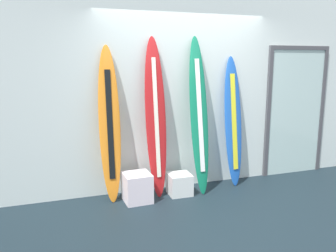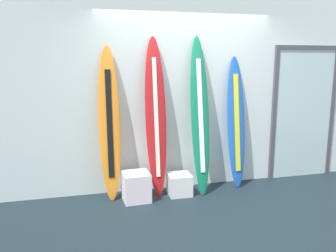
{
  "view_description": "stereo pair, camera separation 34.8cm",
  "coord_description": "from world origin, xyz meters",
  "px_view_note": "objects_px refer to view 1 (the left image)",
  "views": [
    {
      "loc": [
        -1.78,
        -3.36,
        1.85
      ],
      "look_at": [
        -0.32,
        0.95,
        0.97
      ],
      "focal_mm": 36.52,
      "sensor_mm": 36.0,
      "label": 1
    },
    {
      "loc": [
        -1.45,
        -3.46,
        1.85
      ],
      "look_at": [
        -0.32,
        0.95,
        0.97
      ],
      "focal_mm": 36.52,
      "sensor_mm": 36.0,
      "label": 2
    }
  ],
  "objects_px": {
    "display_block_left": "(137,187)",
    "display_block_center": "(179,184)",
    "glass_door": "(295,109)",
    "surfboard_emerald": "(199,116)",
    "surfboard_cobalt": "(233,123)",
    "surfboard_sunset": "(110,126)",
    "surfboard_crimson": "(156,118)"
  },
  "relations": [
    {
      "from": "surfboard_sunset",
      "to": "surfboard_crimson",
      "type": "height_order",
      "value": "surfboard_crimson"
    },
    {
      "from": "surfboard_emerald",
      "to": "surfboard_cobalt",
      "type": "height_order",
      "value": "surfboard_emerald"
    },
    {
      "from": "surfboard_cobalt",
      "to": "glass_door",
      "type": "height_order",
      "value": "glass_door"
    },
    {
      "from": "surfboard_crimson",
      "to": "display_block_center",
      "type": "xyz_separation_m",
      "value": [
        0.31,
        -0.11,
        -0.94
      ]
    },
    {
      "from": "surfboard_emerald",
      "to": "surfboard_cobalt",
      "type": "distance_m",
      "value": 0.61
    },
    {
      "from": "display_block_center",
      "to": "glass_door",
      "type": "height_order",
      "value": "glass_door"
    },
    {
      "from": "display_block_left",
      "to": "display_block_center",
      "type": "xyz_separation_m",
      "value": [
        0.62,
        0.05,
        -0.04
      ]
    },
    {
      "from": "display_block_center",
      "to": "glass_door",
      "type": "relative_size",
      "value": 0.15
    },
    {
      "from": "surfboard_cobalt",
      "to": "display_block_left",
      "type": "distance_m",
      "value": 1.7
    },
    {
      "from": "surfboard_sunset",
      "to": "surfboard_crimson",
      "type": "bearing_deg",
      "value": -1.34
    },
    {
      "from": "surfboard_cobalt",
      "to": "glass_door",
      "type": "bearing_deg",
      "value": 6.88
    },
    {
      "from": "surfboard_emerald",
      "to": "glass_door",
      "type": "height_order",
      "value": "surfboard_emerald"
    },
    {
      "from": "surfboard_cobalt",
      "to": "surfboard_sunset",
      "type": "bearing_deg",
      "value": -179.55
    },
    {
      "from": "surfboard_cobalt",
      "to": "display_block_center",
      "type": "relative_size",
      "value": 6.02
    },
    {
      "from": "surfboard_crimson",
      "to": "display_block_left",
      "type": "relative_size",
      "value": 5.7
    },
    {
      "from": "surfboard_emerald",
      "to": "surfboard_cobalt",
      "type": "xyz_separation_m",
      "value": [
        0.59,
        0.08,
        -0.14
      ]
    },
    {
      "from": "surfboard_cobalt",
      "to": "display_block_left",
      "type": "bearing_deg",
      "value": -172.71
    },
    {
      "from": "surfboard_crimson",
      "to": "surfboard_sunset",
      "type": "bearing_deg",
      "value": 178.66
    },
    {
      "from": "surfboard_sunset",
      "to": "surfboard_cobalt",
      "type": "bearing_deg",
      "value": 0.45
    },
    {
      "from": "display_block_center",
      "to": "surfboard_emerald",
      "type": "bearing_deg",
      "value": 10.9
    },
    {
      "from": "surfboard_emerald",
      "to": "display_block_center",
      "type": "relative_size",
      "value": 6.88
    },
    {
      "from": "surfboard_emerald",
      "to": "surfboard_cobalt",
      "type": "bearing_deg",
      "value": 8.16
    },
    {
      "from": "surfboard_sunset",
      "to": "surfboard_cobalt",
      "type": "xyz_separation_m",
      "value": [
        1.83,
        0.01,
        -0.07
      ]
    },
    {
      "from": "display_block_center",
      "to": "glass_door",
      "type": "xyz_separation_m",
      "value": [
        2.12,
        0.29,
        0.92
      ]
    },
    {
      "from": "display_block_center",
      "to": "surfboard_cobalt",
      "type": "bearing_deg",
      "value": 9.1
    },
    {
      "from": "surfboard_cobalt",
      "to": "display_block_center",
      "type": "height_order",
      "value": "surfboard_cobalt"
    },
    {
      "from": "surfboard_crimson",
      "to": "glass_door",
      "type": "height_order",
      "value": "surfboard_crimson"
    },
    {
      "from": "surfboard_sunset",
      "to": "display_block_left",
      "type": "distance_m",
      "value": 0.9
    },
    {
      "from": "surfboard_crimson",
      "to": "display_block_left",
      "type": "xyz_separation_m",
      "value": [
        -0.31,
        -0.16,
        -0.9
      ]
    },
    {
      "from": "display_block_left",
      "to": "surfboard_cobalt",
      "type": "bearing_deg",
      "value": 7.29
    },
    {
      "from": "surfboard_cobalt",
      "to": "glass_door",
      "type": "distance_m",
      "value": 1.24
    },
    {
      "from": "surfboard_crimson",
      "to": "glass_door",
      "type": "bearing_deg",
      "value": 4.16
    }
  ]
}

